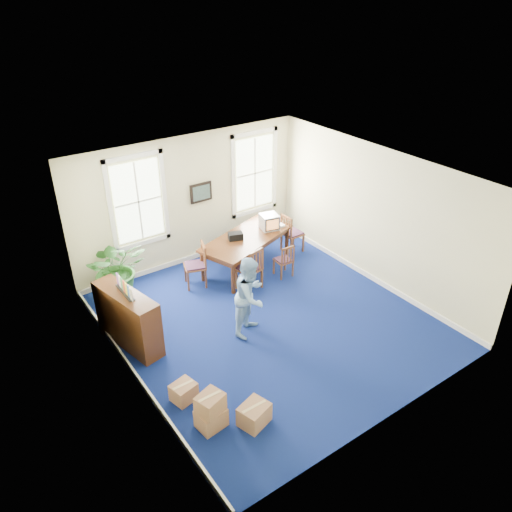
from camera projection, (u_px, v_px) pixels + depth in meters
floor at (268, 320)px, 10.50m from camera, size 6.50×6.50×0.00m
ceiling at (271, 176)px, 8.92m from camera, size 6.50×6.50×0.00m
wall_back at (189, 200)px, 12.02m from camera, size 6.50×0.00×6.50m
wall_front at (400, 342)px, 7.40m from camera, size 6.50×0.00×6.50m
wall_left at (123, 306)px, 8.21m from camera, size 0.00×6.50×6.50m
wall_right at (377, 217)px, 11.21m from camera, size 0.00×6.50×6.50m
baseboard_back at (194, 256)px, 12.76m from camera, size 6.00×0.04×0.12m
baseboard_left at (136, 375)px, 8.98m from camera, size 0.04×6.50×0.12m
baseboard_right at (368, 275)px, 11.96m from camera, size 0.04×6.50×0.12m
window_left at (138, 201)px, 11.21m from camera, size 1.40×0.12×2.20m
window_right at (254, 173)px, 12.81m from camera, size 1.40×0.12×2.20m
wall_picture at (201, 192)px, 12.06m from camera, size 0.58×0.06×0.48m
conference_table at (247, 252)px, 12.22m from camera, size 2.67×1.84×0.83m
crt_tv at (269, 222)px, 12.33m from camera, size 0.50×0.53×0.38m
game_console at (281, 225)px, 12.53m from camera, size 0.15×0.19×0.05m
equipment_bag at (236, 236)px, 11.88m from camera, size 0.40×0.33×0.17m
chair_near_left at (249, 268)px, 11.32m from camera, size 0.58×0.58×1.07m
chair_near_right at (283, 260)px, 11.88m from camera, size 0.41×0.41×0.85m
chair_end_left at (195, 265)px, 11.45m from camera, size 0.60×0.60×1.05m
chair_end_right at (293, 233)px, 12.89m from camera, size 0.47×0.47×1.05m
man at (251, 296)px, 9.80m from camera, size 1.03×0.96×1.68m
credenza at (128, 317)px, 9.56m from camera, size 0.78×1.65×1.25m
brochure_rack at (124, 283)px, 9.19m from camera, size 0.31×0.65×0.28m
potted_plant at (117, 269)px, 10.94m from camera, size 1.47×1.34×1.44m
cardboard_boxes at (217, 402)px, 8.03m from camera, size 1.43×1.43×0.69m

